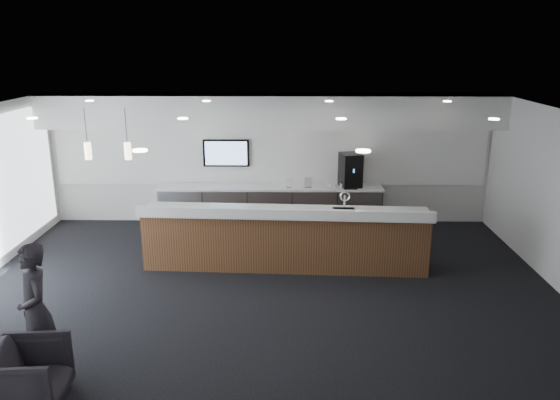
{
  "coord_description": "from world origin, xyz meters",
  "views": [
    {
      "loc": [
        0.39,
        -8.26,
        4.11
      ],
      "look_at": [
        0.26,
        1.3,
        1.31
      ],
      "focal_mm": 35.0,
      "sensor_mm": 36.0,
      "label": 1
    }
  ],
  "objects_px": {
    "armchair": "(28,376)",
    "lounge_guest": "(36,310)",
    "service_counter": "(285,238)",
    "coffee_machine": "(350,170)"
  },
  "relations": [
    {
      "from": "armchair",
      "to": "lounge_guest",
      "type": "xyz_separation_m",
      "value": [
        -0.15,
        0.67,
        0.49
      ]
    },
    {
      "from": "service_counter",
      "to": "armchair",
      "type": "distance_m",
      "value": 5.06
    },
    {
      "from": "service_counter",
      "to": "coffee_machine",
      "type": "distance_m",
      "value": 2.87
    },
    {
      "from": "service_counter",
      "to": "coffee_machine",
      "type": "relative_size",
      "value": 7.09
    },
    {
      "from": "service_counter",
      "to": "coffee_machine",
      "type": "bearing_deg",
      "value": 61.34
    },
    {
      "from": "coffee_machine",
      "to": "lounge_guest",
      "type": "height_order",
      "value": "lounge_guest"
    },
    {
      "from": "armchair",
      "to": "coffee_machine",
      "type": "bearing_deg",
      "value": -39.04
    },
    {
      "from": "lounge_guest",
      "to": "armchair",
      "type": "bearing_deg",
      "value": -25.07
    },
    {
      "from": "coffee_machine",
      "to": "armchair",
      "type": "height_order",
      "value": "coffee_machine"
    },
    {
      "from": "service_counter",
      "to": "armchair",
      "type": "relative_size",
      "value": 6.29
    }
  ]
}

